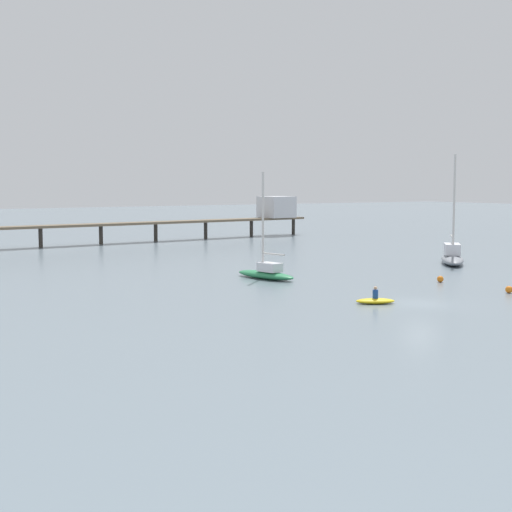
{
  "coord_description": "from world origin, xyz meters",
  "views": [
    {
      "loc": [
        -35.26,
        -35.79,
        7.82
      ],
      "look_at": [
        0.0,
        19.89,
        1.5
      ],
      "focal_mm": 53.69,
      "sensor_mm": 36.0,
      "label": 1
    }
  ],
  "objects_px": {
    "pier": "(195,216)",
    "mooring_buoy_near": "(440,279)",
    "mooring_buoy_mid": "(509,290)",
    "sailboat_green": "(266,271)",
    "dinghy_yellow": "(375,300)",
    "sailboat_gray": "(452,256)"
  },
  "relations": [
    {
      "from": "sailboat_gray",
      "to": "mooring_buoy_mid",
      "type": "distance_m",
      "value": 19.75
    },
    {
      "from": "sailboat_green",
      "to": "dinghy_yellow",
      "type": "xyz_separation_m",
      "value": [
        -1.05,
        -14.57,
        -0.39
      ]
    },
    {
      "from": "sailboat_gray",
      "to": "sailboat_green",
      "type": "xyz_separation_m",
      "value": [
        -21.54,
        -0.06,
        -0.18
      ]
    },
    {
      "from": "mooring_buoy_near",
      "to": "sailboat_green",
      "type": "bearing_deg",
      "value": 138.63
    },
    {
      "from": "pier",
      "to": "sailboat_green",
      "type": "height_order",
      "value": "sailboat_green"
    },
    {
      "from": "pier",
      "to": "mooring_buoy_near",
      "type": "distance_m",
      "value": 51.27
    },
    {
      "from": "dinghy_yellow",
      "to": "mooring_buoy_mid",
      "type": "xyz_separation_m",
      "value": [
        11.18,
        -1.49,
        0.04
      ]
    },
    {
      "from": "pier",
      "to": "mooring_buoy_near",
      "type": "xyz_separation_m",
      "value": [
        -5.11,
        -50.92,
        -3.05
      ]
    },
    {
      "from": "sailboat_gray",
      "to": "pier",
      "type": "bearing_deg",
      "value": 98.21
    },
    {
      "from": "mooring_buoy_mid",
      "to": "mooring_buoy_near",
      "type": "height_order",
      "value": "mooring_buoy_mid"
    },
    {
      "from": "sailboat_green",
      "to": "mooring_buoy_near",
      "type": "relative_size",
      "value": 16.92
    },
    {
      "from": "mooring_buoy_mid",
      "to": "mooring_buoy_near",
      "type": "bearing_deg",
      "value": 87.72
    },
    {
      "from": "sailboat_green",
      "to": "pier",
      "type": "bearing_deg",
      "value": 69.61
    },
    {
      "from": "dinghy_yellow",
      "to": "mooring_buoy_mid",
      "type": "height_order",
      "value": "dinghy_yellow"
    },
    {
      "from": "pier",
      "to": "mooring_buoy_mid",
      "type": "distance_m",
      "value": 58.14
    },
    {
      "from": "pier",
      "to": "dinghy_yellow",
      "type": "relative_size",
      "value": 23.59
    },
    {
      "from": "sailboat_green",
      "to": "mooring_buoy_near",
      "type": "distance_m",
      "value": 13.88
    },
    {
      "from": "dinghy_yellow",
      "to": "mooring_buoy_near",
      "type": "height_order",
      "value": "dinghy_yellow"
    },
    {
      "from": "sailboat_gray",
      "to": "dinghy_yellow",
      "type": "relative_size",
      "value": 3.79
    },
    {
      "from": "dinghy_yellow",
      "to": "mooring_buoy_mid",
      "type": "distance_m",
      "value": 11.28
    },
    {
      "from": "pier",
      "to": "sailboat_gray",
      "type": "distance_m",
      "value": 42.19
    },
    {
      "from": "pier",
      "to": "mooring_buoy_near",
      "type": "height_order",
      "value": "pier"
    }
  ]
}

